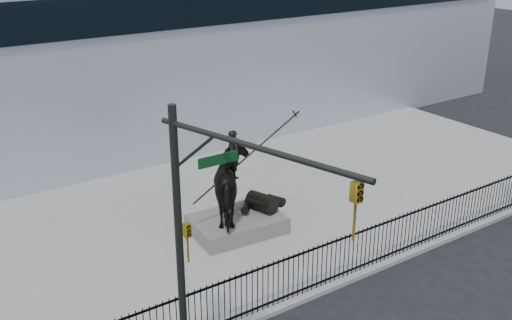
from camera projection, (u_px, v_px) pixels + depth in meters
ground at (393, 291)px, 18.26m from camera, size 120.00×120.00×0.00m
plaza at (262, 205)px, 23.62m from camera, size 30.00×12.00×0.15m
building at (124, 43)px, 31.99m from camera, size 44.00×14.00×9.00m
picket_fence at (366, 248)px, 18.89m from camera, size 22.10×0.10×1.50m
statue_plinth at (237, 224)px, 21.34m from camera, size 3.32×2.41×0.59m
equestrian_statue at (238, 184)px, 20.81m from camera, size 4.04×2.66×3.43m
traffic_signal_left at (207, 245)px, 12.77m from camera, size 1.52×4.84×7.00m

